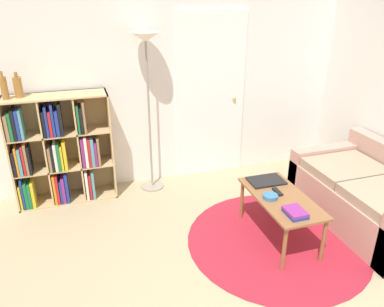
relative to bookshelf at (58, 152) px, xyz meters
The scene contains 12 objects.
wall_back 1.62m from the bookshelf, ahead, with size 7.13×0.11×2.60m.
rug 2.50m from the bookshelf, 36.62° to the right, with size 1.73×1.73×0.01m.
bookshelf is the anchor object (origin of this frame).
floor_lamp 1.41m from the bookshelf, ahead, with size 0.33×0.33×1.83m.
couch 3.40m from the bookshelf, 24.67° to the right, with size 0.94×1.57×0.72m.
coffee_table 2.44m from the bookshelf, 35.24° to the right, with size 0.47×0.94×0.46m.
laptop 2.27m from the bookshelf, 28.79° to the right, with size 0.35×0.25×0.02m.
bowl 2.33m from the bookshelf, 36.82° to the right, with size 0.14×0.14×0.04m.
book_stack_on_table 2.59m from the bookshelf, 41.47° to the right, with size 0.16×0.20×0.05m.
remote 2.39m from the bookshelf, 33.74° to the right, with size 0.05×0.15×0.02m.
bottle_left 0.85m from the bookshelf, behind, with size 0.07×0.07×0.28m.
bottle_middle 0.79m from the bookshelf, behind, with size 0.08×0.08×0.26m.
Camera 1 is at (-1.17, -1.49, 2.23)m, focal length 35.00 mm.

